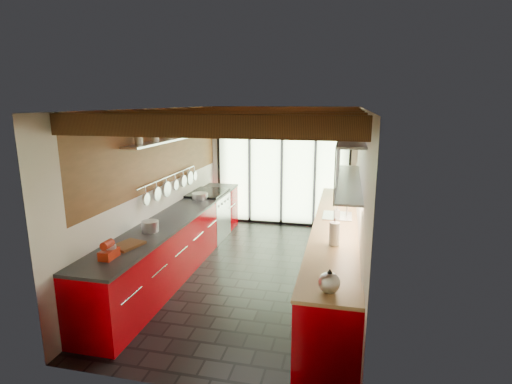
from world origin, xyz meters
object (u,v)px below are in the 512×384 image
stand_mixer (109,251)px  soap_bottle (337,212)px  kettle (329,281)px  bowl (340,190)px  paper_towel (334,234)px

stand_mixer → soap_bottle: bearing=41.7°
kettle → bowl: size_ratio=1.31×
soap_bottle → paper_towel: bearing=-90.0°
paper_towel → soap_bottle: bearing=90.0°
kettle → stand_mixer: bearing=173.5°
paper_towel → soap_bottle: paper_towel is taller
kettle → soap_bottle: kettle is taller
paper_towel → bowl: size_ratio=1.63×
stand_mixer → kettle: (2.54, -0.29, 0.02)m
stand_mixer → bowl: bearing=58.9°
paper_towel → bowl: 3.20m
stand_mixer → bowl: size_ratio=1.13×
kettle → bowl: 4.50m
stand_mixer → soap_bottle: 3.40m
stand_mixer → paper_towel: paper_towel is taller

